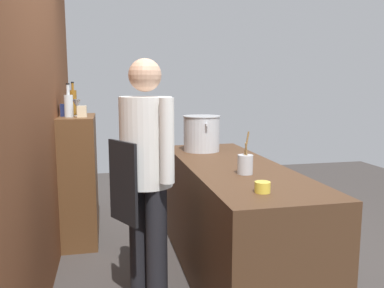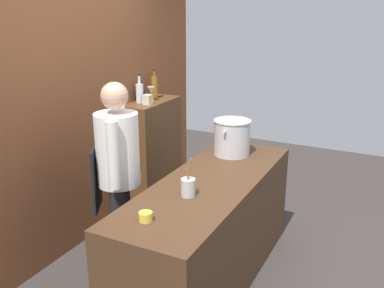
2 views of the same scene
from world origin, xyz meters
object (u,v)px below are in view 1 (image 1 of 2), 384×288
utensil_crock (245,164)px  butter_jar (262,187)px  wine_glass_wide (77,104)px  spice_tin_cream (82,111)px  wine_bottle_amber (73,102)px  chef (146,167)px  wine_bottle_clear (69,105)px  spice_tin_navy (64,110)px  stockpot_large (202,133)px

utensil_crock → butter_jar: (-0.46, 0.07, -0.04)m
wine_glass_wide → butter_jar: bearing=-149.2°
spice_tin_cream → butter_jar: bearing=-148.2°
butter_jar → wine_bottle_amber: bearing=29.9°
utensil_crock → wine_glass_wide: (1.39, 1.17, 0.35)m
butter_jar → chef: bearing=48.6°
wine_bottle_clear → utensil_crock: bearing=-135.7°
utensil_crock → butter_jar: 0.47m
butter_jar → spice_tin_navy: (1.82, 1.21, 0.33)m
chef → wine_bottle_amber: bearing=171.7°
wine_bottle_amber → wine_glass_wide: size_ratio=2.03×
chef → spice_tin_cream: size_ratio=16.19×
wine_bottle_amber → stockpot_large: bearing=-115.5°
wine_glass_wide → spice_tin_navy: bearing=105.2°
spice_tin_navy → chef: bearing=-154.5°
chef → wine_bottle_clear: bearing=176.6°
utensil_crock → butter_jar: bearing=171.8°
chef → spice_tin_navy: bearing=176.7°
chef → utensil_crock: size_ratio=5.76×
stockpot_large → butter_jar: stockpot_large is taller
chef → butter_jar: bearing=19.8°
wine_bottle_clear → spice_tin_navy: (0.10, 0.05, -0.05)m
stockpot_large → butter_jar: bearing=179.8°
wine_bottle_amber → spice_tin_navy: bearing=158.1°
chef → spice_tin_navy: chef is taller
butter_jar → wine_bottle_amber: 2.33m
wine_glass_wide → spice_tin_navy: size_ratio=1.37×
butter_jar → wine_glass_wide: bearing=30.8°
wine_bottle_amber → wine_bottle_clear: (-0.27, 0.02, -0.02)m
wine_bottle_amber → spice_tin_navy: wine_bottle_amber is taller
utensil_crock → wine_bottle_clear: bearing=44.3°
chef → utensil_crock: chef is taller
stockpot_large → wine_bottle_amber: size_ratio=1.25×
butter_jar → spice_tin_cream: (1.69, 1.05, 0.33)m
chef → stockpot_large: bearing=118.0°
spice_tin_cream → spice_tin_navy: 0.21m
wine_bottle_amber → wine_bottle_clear: size_ratio=1.05×
wine_bottle_clear → spice_tin_navy: wine_bottle_clear is taller
spice_tin_navy → spice_tin_cream: bearing=-127.3°
chef → wine_bottle_amber: (1.46, 0.55, 0.37)m
chef → spice_tin_cream: (1.17, 0.45, 0.29)m
chef → wine_bottle_amber: chef is taller
chef → utensil_crock: (-0.06, -0.66, 0.00)m
stockpot_large → utensil_crock: size_ratio=1.38×
wine_bottle_clear → chef: bearing=-154.6°
wine_bottle_amber → wine_glass_wide: 0.15m
butter_jar → wine_glass_wide: 2.18m
stockpot_large → wine_bottle_clear: wine_bottle_clear is taller
utensil_crock → wine_bottle_clear: 1.79m
chef → spice_tin_cream: chef is taller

